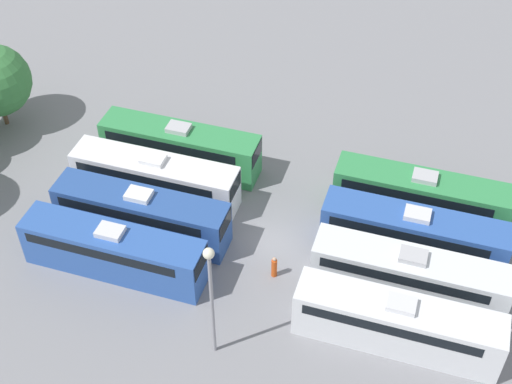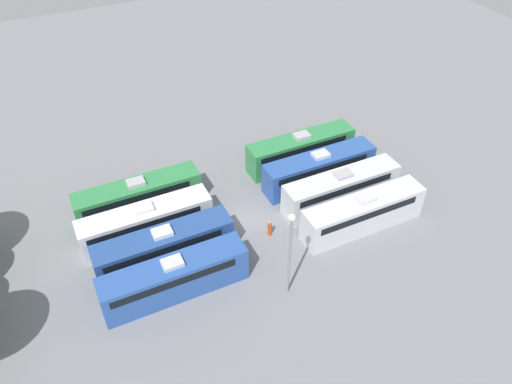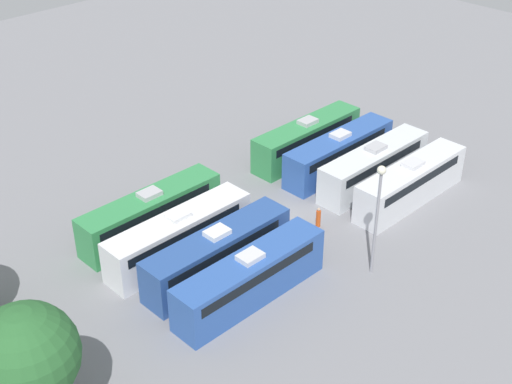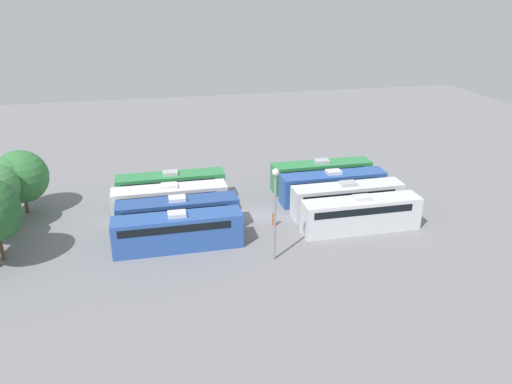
% 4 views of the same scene
% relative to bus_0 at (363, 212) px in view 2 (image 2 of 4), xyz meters
% --- Properties ---
extents(ground_plane, '(120.66, 120.66, 0.00)m').
position_rel_bus_0_xyz_m(ground_plane, '(5.43, 8.80, -1.76)').
color(ground_plane, gray).
extents(bus_0, '(2.51, 11.56, 3.56)m').
position_rel_bus_0_xyz_m(bus_0, '(0.00, 0.00, 0.00)').
color(bus_0, silver).
rests_on(bus_0, ground_plane).
extents(bus_1, '(2.51, 11.56, 3.56)m').
position_rel_bus_0_xyz_m(bus_1, '(3.70, -0.10, 0.00)').
color(bus_1, silver).
rests_on(bus_1, ground_plane).
extents(bus_2, '(2.51, 11.56, 3.56)m').
position_rel_bus_0_xyz_m(bus_2, '(7.22, 0.16, 0.00)').
color(bus_2, '#2D56A8').
rests_on(bus_2, ground_plane).
extents(bus_3, '(2.51, 11.56, 3.56)m').
position_rel_bus_0_xyz_m(bus_3, '(10.86, 0.19, 0.00)').
color(bus_3, '#338C4C').
rests_on(bus_3, ground_plane).
extents(bus_4, '(2.51, 11.56, 3.56)m').
position_rel_bus_0_xyz_m(bus_4, '(0.21, 17.48, 0.00)').
color(bus_4, '#2D56A8').
rests_on(bus_4, ground_plane).
extents(bus_5, '(2.51, 11.56, 3.56)m').
position_rel_bus_0_xyz_m(bus_5, '(3.68, 17.19, 0.00)').
color(bus_5, '#284C93').
rests_on(bus_5, ground_plane).
extents(bus_6, '(2.51, 11.56, 3.56)m').
position_rel_bus_0_xyz_m(bus_6, '(7.13, 17.73, 0.00)').
color(bus_6, silver).
rests_on(bus_6, ground_plane).
extents(bus_7, '(2.51, 11.56, 3.56)m').
position_rel_bus_0_xyz_m(bus_7, '(10.81, 17.39, 0.00)').
color(bus_7, '#338C4C').
rests_on(bus_7, ground_plane).
extents(worker_person, '(0.36, 0.36, 1.62)m').
position_rel_bus_0_xyz_m(worker_person, '(2.69, 7.90, -1.02)').
color(worker_person, '#CC4C19').
rests_on(worker_person, ground_plane).
extents(light_pole, '(0.60, 0.60, 8.37)m').
position_rel_bus_0_xyz_m(light_pole, '(-3.61, 9.52, 3.86)').
color(light_pole, gray).
rests_on(light_pole, ground_plane).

